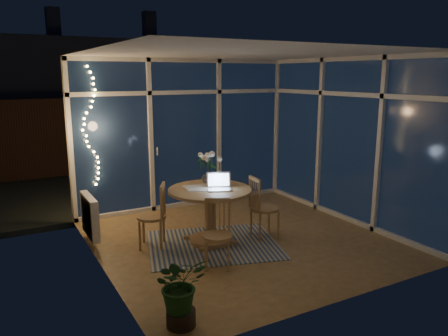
% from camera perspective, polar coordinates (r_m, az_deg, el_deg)
% --- Properties ---
extents(floor, '(4.00, 4.00, 0.00)m').
position_cam_1_polar(floor, '(6.38, 2.40, -9.30)').
color(floor, brown).
rests_on(floor, ground).
extents(ceiling, '(4.00, 4.00, 0.00)m').
position_cam_1_polar(ceiling, '(5.95, 2.63, 14.73)').
color(ceiling, silver).
rests_on(ceiling, wall_back).
extents(wall_back, '(4.00, 0.04, 2.60)m').
position_cam_1_polar(wall_back, '(7.79, -5.16, 4.48)').
color(wall_back, beige).
rests_on(wall_back, floor).
extents(wall_front, '(4.00, 0.04, 2.60)m').
position_cam_1_polar(wall_front, '(4.47, 15.90, -1.61)').
color(wall_front, beige).
rests_on(wall_front, floor).
extents(wall_left, '(0.04, 4.00, 2.60)m').
position_cam_1_polar(wall_left, '(5.29, -16.36, 0.43)').
color(wall_left, beige).
rests_on(wall_left, floor).
extents(wall_right, '(0.04, 4.00, 2.60)m').
position_cam_1_polar(wall_right, '(7.26, 16.17, 3.49)').
color(wall_right, beige).
rests_on(wall_right, floor).
extents(window_wall_back, '(4.00, 0.10, 2.60)m').
position_cam_1_polar(window_wall_back, '(7.75, -5.04, 4.45)').
color(window_wall_back, silver).
rests_on(window_wall_back, floor).
extents(window_wall_right, '(0.10, 4.00, 2.60)m').
position_cam_1_polar(window_wall_right, '(7.23, 15.95, 3.48)').
color(window_wall_right, silver).
rests_on(window_wall_right, floor).
extents(radiator, '(0.10, 0.70, 0.58)m').
position_cam_1_polar(radiator, '(6.38, -17.14, -6.02)').
color(radiator, silver).
rests_on(radiator, wall_left).
extents(fairy_lights, '(0.24, 0.10, 1.85)m').
position_cam_1_polar(fairy_lights, '(7.15, -17.05, 5.14)').
color(fairy_lights, '#FFC666').
rests_on(fairy_lights, window_wall_back).
extents(garden_patio, '(12.00, 6.00, 0.10)m').
position_cam_1_polar(garden_patio, '(10.96, -8.94, -0.63)').
color(garden_patio, black).
rests_on(garden_patio, ground).
extents(garden_fence, '(11.00, 0.08, 1.80)m').
position_cam_1_polar(garden_fence, '(11.11, -12.42, 4.44)').
color(garden_fence, '#3B2015').
rests_on(garden_fence, ground).
extents(neighbour_roof, '(7.00, 3.00, 2.20)m').
position_cam_1_polar(neighbour_roof, '(13.99, -15.03, 11.17)').
color(neighbour_roof, '#33373E').
rests_on(neighbour_roof, ground).
extents(garden_shrubs, '(0.90, 0.90, 0.90)m').
position_cam_1_polar(garden_shrubs, '(8.98, -13.35, -0.30)').
color(garden_shrubs, black).
rests_on(garden_shrubs, ground).
extents(rug, '(2.12, 1.88, 0.01)m').
position_cam_1_polar(rug, '(6.18, -1.39, -9.96)').
color(rug, '#B9B396').
rests_on(rug, floor).
extents(dining_table, '(1.43, 1.43, 0.79)m').
position_cam_1_polar(dining_table, '(6.13, -1.84, -6.29)').
color(dining_table, olive).
rests_on(dining_table, floor).
extents(chair_left, '(0.57, 0.57, 0.90)m').
position_cam_1_polar(chair_left, '(6.06, -9.46, -6.10)').
color(chair_left, olive).
rests_on(chair_left, floor).
extents(chair_right, '(0.48, 0.48, 0.93)m').
position_cam_1_polar(chair_right, '(6.32, 5.35, -5.09)').
color(chair_right, olive).
rests_on(chair_right, floor).
extents(chair_front, '(0.54, 0.54, 0.85)m').
position_cam_1_polar(chair_front, '(5.36, -0.89, -8.64)').
color(chair_front, olive).
rests_on(chair_front, floor).
extents(laptop, '(0.41, 0.39, 0.24)m').
position_cam_1_polar(laptop, '(5.94, -0.59, -1.72)').
color(laptop, silver).
rests_on(laptop, dining_table).
extents(flower_vase, '(0.25, 0.25, 0.21)m').
position_cam_1_polar(flower_vase, '(6.30, -2.06, -1.09)').
color(flower_vase, silver).
rests_on(flower_vase, dining_table).
extents(bowl, '(0.19, 0.19, 0.04)m').
position_cam_1_polar(bowl, '(6.25, 0.17, -1.99)').
color(bowl, white).
rests_on(bowl, dining_table).
extents(newspapers, '(0.44, 0.36, 0.01)m').
position_cam_1_polar(newspapers, '(6.06, -3.16, -2.58)').
color(newspapers, white).
rests_on(newspapers, dining_table).
extents(phone, '(0.13, 0.10, 0.01)m').
position_cam_1_polar(phone, '(5.89, -1.38, -3.01)').
color(phone, black).
rests_on(phone, dining_table).
extents(potted_plant, '(0.57, 0.50, 0.76)m').
position_cam_1_polar(potted_plant, '(4.22, -5.73, -15.41)').
color(potted_plant, '#174217').
rests_on(potted_plant, floor).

